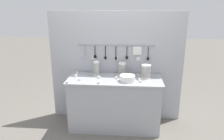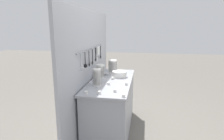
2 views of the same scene
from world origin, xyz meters
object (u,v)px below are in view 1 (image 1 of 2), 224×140
Objects in this scene: bowl_stack_wide_centre at (96,68)px; bowl_stack_back_corner at (146,71)px; cup_back_right at (76,76)px; bowl_stack_nested_right at (122,69)px; plate_stack at (127,78)px; cup_back_left at (141,81)px; steel_mixing_bowl at (132,75)px; cup_front_left at (67,82)px; cup_edge_near at (139,79)px; cup_front_right at (99,77)px; cup_mid_row at (99,83)px; cup_edge_far at (117,78)px; cup_beside_plates at (80,80)px; cup_by_caddy at (77,73)px.

bowl_stack_wide_centre is 0.84m from bowl_stack_back_corner.
bowl_stack_nested_right is at bearing 12.35° from cup_back_right.
bowl_stack_wide_centre reaches higher than plate_stack.
steel_mixing_bowl is at bearing 113.91° from cup_back_left.
cup_back_right is at bearing -160.91° from bowl_stack_wide_centre.
cup_edge_near is at bearing 11.23° from cup_front_left.
cup_front_right is 1.00× the size of cup_back_right.
cup_front_left is at bearing -101.06° from cup_back_right.
plate_stack is at bearing 166.82° from cup_back_left.
cup_front_left is at bearing -169.27° from plate_stack.
cup_back_left is (0.65, 0.11, 0.00)m from cup_mid_row.
plate_stack is 5.73× the size of cup_back_left.
cup_mid_row is at bearing -76.71° from bowl_stack_wide_centre.
cup_edge_far is at bearing 154.37° from plate_stack.
plate_stack is 0.26m from steel_mixing_bowl.
bowl_stack_back_corner is at bearing 11.26° from cup_beside_plates.
plate_stack reaches higher than cup_back_left.
cup_mid_row is at bearing -136.87° from cup_edge_far.
cup_mid_row is (-0.52, -0.41, -0.00)m from steel_mixing_bowl.
steel_mixing_bowl is 1.09m from cup_front_left.
bowl_stack_nested_right is 5.13× the size of cup_front_left.
cup_back_right is at bearing 175.23° from cup_edge_near.
steel_mixing_bowl is 0.89m from cup_beside_plates.
cup_mid_row is at bearing -161.90° from cup_edge_near.
cup_edge_near is 1.00× the size of cup_front_left.
cup_edge_near is at bearing -42.02° from bowl_stack_nested_right.
cup_beside_plates is (-1.07, -0.21, -0.10)m from bowl_stack_back_corner.
cup_front_left is (-0.93, -0.18, -0.03)m from plate_stack.
bowl_stack_back_corner reaches higher than cup_beside_plates.
steel_mixing_bowl is 0.66m from cup_mid_row.
bowl_stack_wide_centre is 0.44m from cup_mid_row.
steel_mixing_bowl is 2.71× the size of cup_beside_plates.
cup_by_caddy is (-1.20, 0.13, -0.10)m from bowl_stack_back_corner.
bowl_stack_back_corner reaches higher than bowl_stack_nested_right.
bowl_stack_back_corner is 1.09m from cup_beside_plates.
cup_back_right is (-0.95, -0.11, -0.00)m from steel_mixing_bowl.
cup_back_left is at bearing -66.09° from steel_mixing_bowl.
cup_back_right is (0.03, -0.16, 0.00)m from cup_by_caddy.
bowl_stack_wide_centre is 1.13× the size of bowl_stack_nested_right.
cup_by_caddy is at bearing 162.52° from cup_back_left.
cup_edge_near is 1.07m from cup_back_right.
cup_beside_plates is (-0.84, -0.29, -0.00)m from steel_mixing_bowl.
bowl_stack_nested_right reaches higher than cup_back_left.
plate_stack is at bearing 10.73° from cup_front_left.
cup_beside_plates is at bearing 38.11° from cup_front_left.
plate_stack is (0.54, -0.25, -0.08)m from bowl_stack_wide_centre.
bowl_stack_nested_right is 0.80m from cup_back_right.
cup_edge_near is at bearing 98.27° from cup_back_left.
cup_back_left is 1.15m from cup_front_left.
cup_edge_far is (-0.48, -0.08, -0.10)m from bowl_stack_back_corner.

